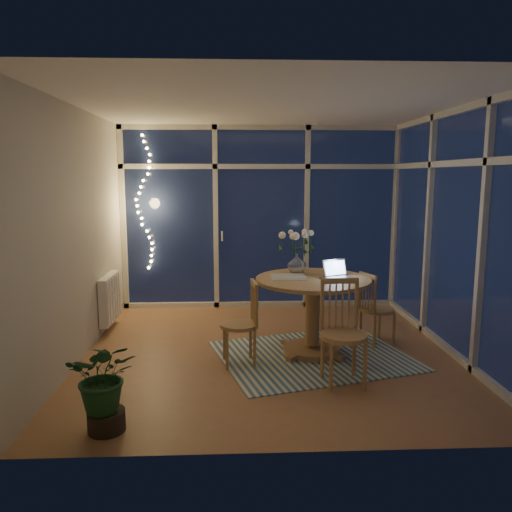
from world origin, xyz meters
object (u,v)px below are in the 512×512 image
(chair_left, at_px, (239,323))
(laptop, at_px, (340,269))
(potted_plant, at_px, (105,383))
(dining_table, at_px, (312,316))
(chair_front, at_px, (344,333))
(chair_right, at_px, (378,308))
(flower_vase, at_px, (297,264))

(chair_left, bearing_deg, laptop, 97.33)
(potted_plant, bearing_deg, chair_left, 52.12)
(dining_table, height_order, potted_plant, dining_table)
(dining_table, distance_m, laptop, 0.59)
(chair_front, xyz_separation_m, laptop, (0.13, 0.80, 0.44))
(dining_table, bearing_deg, chair_left, -159.76)
(chair_right, height_order, flower_vase, flower_vase)
(dining_table, xyz_separation_m, laptop, (0.28, -0.02, 0.52))
(chair_left, bearing_deg, flower_vase, 125.56)
(chair_left, bearing_deg, dining_table, 103.58)
(chair_left, distance_m, potted_plant, 1.65)
(chair_front, bearing_deg, chair_right, 56.04)
(dining_table, height_order, laptop, laptop)
(chair_front, bearing_deg, potted_plant, -162.80)
(chair_right, relative_size, laptop, 2.97)
(dining_table, xyz_separation_m, chair_left, (-0.79, -0.29, 0.02))
(dining_table, bearing_deg, laptop, -4.68)
(dining_table, xyz_separation_m, flower_vase, (-0.14, 0.30, 0.52))
(chair_left, xyz_separation_m, laptop, (1.07, 0.27, 0.50))
(chair_right, xyz_separation_m, chair_front, (-0.63, -1.10, 0.07))
(laptop, bearing_deg, chair_left, 171.47)
(dining_table, distance_m, flower_vase, 0.62)
(laptop, distance_m, potted_plant, 2.67)
(dining_table, height_order, chair_right, chair_right)
(flower_vase, relative_size, potted_plant, 0.28)
(potted_plant, bearing_deg, laptop, 36.95)
(chair_front, relative_size, potted_plant, 1.29)
(laptop, distance_m, flower_vase, 0.53)
(dining_table, distance_m, chair_left, 0.84)
(chair_right, height_order, potted_plant, chair_right)
(potted_plant, bearing_deg, flower_vase, 48.68)
(laptop, bearing_deg, dining_table, 152.80)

